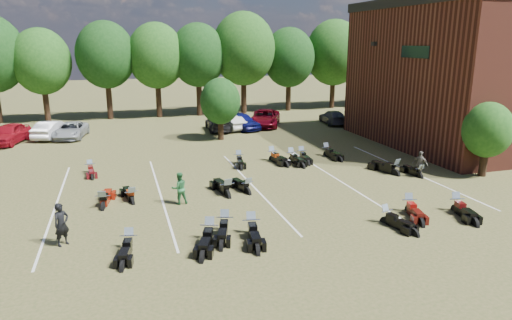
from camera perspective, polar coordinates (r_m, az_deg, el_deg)
name	(u,v)px	position (r m, az deg, el deg)	size (l,w,h in m)	color
ground	(327,198)	(23.39, 8.84, -4.77)	(160.00, 160.00, 0.00)	brown
car_0	(9,134)	(40.04, -28.49, 2.91)	(1.84, 4.58, 1.56)	maroon
car_1	(52,129)	(40.79, -24.13, 3.51)	(1.53, 4.38, 1.44)	#B8B9BD
car_2	(71,130)	(40.26, -22.14, 3.46)	(2.13, 4.62, 1.28)	#969A9E
car_3	(218,123)	(40.57, -4.79, 4.61)	(1.86, 4.57, 1.33)	black
car_4	(241,121)	(40.97, -1.84, 4.88)	(1.78, 4.43, 1.51)	#0B0D51
car_5	(230,122)	(40.91, -3.32, 4.71)	(1.39, 3.99, 1.32)	#B0B0AB
car_6	(265,118)	(42.59, 1.10, 5.27)	(2.53, 5.49, 1.52)	#5E0512
car_7	(333,117)	(44.45, 9.59, 5.30)	(1.78, 4.38, 1.27)	#3D3C41
person_black	(62,224)	(19.26, -23.14, -7.42)	(0.63, 0.41, 1.72)	black
person_green	(179,188)	(22.44, -9.56, -3.49)	(0.78, 0.60, 1.60)	#276A38
person_grey	(420,164)	(28.08, 19.83, -0.51)	(0.92, 0.38, 1.57)	#5F5A52
motorcycle_0	(130,250)	(18.36, -15.51, -10.74)	(0.68, 2.13, 1.19)	black
motorcycle_1	(210,240)	(18.59, -5.82, -9.93)	(0.75, 2.37, 1.32)	black
motorcycle_2	(225,231)	(19.35, -3.92, -8.86)	(0.73, 2.28, 1.27)	black
motorcycle_3	(251,234)	(19.00, -0.59, -9.29)	(0.75, 2.37, 1.32)	black
motorcycle_4	(386,223)	(20.87, 15.91, -7.61)	(0.67, 2.10, 1.17)	black
motorcycle_5	(455,212)	(23.33, 23.65, -5.93)	(0.73, 2.30, 1.28)	black
motorcycle_6	(408,212)	(22.49, 18.49, -6.18)	(0.71, 2.22, 1.24)	#430D09
motorcycle_7	(104,209)	(22.92, -18.52, -5.79)	(0.74, 2.32, 1.29)	maroon
motorcycle_8	(132,203)	(23.27, -15.20, -5.22)	(0.68, 2.15, 1.20)	black
motorcycle_9	(228,197)	(23.40, -3.58, -4.61)	(0.79, 2.48, 1.38)	black
motorcycle_10	(248,194)	(23.82, -1.07, -4.23)	(0.70, 2.21, 1.23)	black
motorcycle_12	(395,175)	(28.29, 16.94, -1.81)	(0.80, 2.52, 1.40)	black
motorcycle_13	(419,178)	(28.23, 19.73, -2.08)	(0.65, 2.02, 1.13)	black
motorcycle_14	(91,173)	(29.28, -19.97, -1.51)	(0.63, 1.99, 1.11)	#4E0B10
motorcycle_16	(239,163)	(29.68, -2.17, -0.41)	(0.68, 2.13, 1.19)	black
motorcycle_17	(272,161)	(30.31, 2.04, -0.09)	(0.76, 2.40, 1.34)	black
motorcycle_18	(291,161)	(30.18, 4.43, -0.19)	(0.73, 2.29, 1.28)	black
motorcycle_19	(301,159)	(30.84, 5.70, 0.11)	(0.69, 2.16, 1.20)	black
motorcycle_20	(326,156)	(31.93, 8.79, 0.51)	(0.72, 2.27, 1.27)	black
tree_line	(201,55)	(49.61, -6.88, 12.94)	(56.00, 6.00, 9.79)	black
young_tree_near_building	(488,130)	(29.46, 26.97, 3.37)	(2.80, 2.80, 4.16)	black
young_tree_midfield	(220,101)	(36.45, -4.49, 7.34)	(3.20, 3.20, 4.70)	black
parking_lines	(253,186)	(25.01, -0.37, -3.28)	(20.10, 14.00, 0.01)	silver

